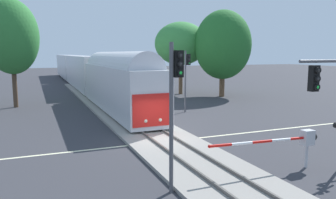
{
  "coord_description": "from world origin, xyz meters",
  "views": [
    {
      "loc": [
        -7.08,
        -18.18,
        5.35
      ],
      "look_at": [
        1.93,
        3.85,
        2.0
      ],
      "focal_mm": 35.32,
      "sensor_mm": 36.0,
      "label": 1
    }
  ],
  "objects_px": {
    "traffic_signal_far_side": "(187,71)",
    "commuter_train": "(84,71)",
    "crossing_gate_near": "(297,140)",
    "traffic_signal_median": "(175,94)",
    "oak_far_right": "(181,44)",
    "maple_right_background": "(223,45)",
    "oak_behind_train": "(12,37)"
  },
  "relations": [
    {
      "from": "traffic_signal_far_side",
      "to": "commuter_train",
      "type": "bearing_deg",
      "value": 103.64
    },
    {
      "from": "crossing_gate_near",
      "to": "traffic_signal_median",
      "type": "height_order",
      "value": "traffic_signal_median"
    },
    {
      "from": "commuter_train",
      "to": "oak_far_right",
      "type": "height_order",
      "value": "oak_far_right"
    },
    {
      "from": "commuter_train",
      "to": "traffic_signal_far_side",
      "type": "xyz_separation_m",
      "value": [
        5.76,
        -23.75,
        1.0
      ]
    },
    {
      "from": "commuter_train",
      "to": "traffic_signal_median",
      "type": "distance_m",
      "value": 39.54
    },
    {
      "from": "crossing_gate_near",
      "to": "maple_right_background",
      "type": "xyz_separation_m",
      "value": [
        10.54,
        23.74,
        4.94
      ]
    },
    {
      "from": "commuter_train",
      "to": "oak_behind_train",
      "type": "relative_size",
      "value": 6.23
    },
    {
      "from": "traffic_signal_far_side",
      "to": "oak_far_right",
      "type": "distance_m",
      "value": 13.82
    },
    {
      "from": "traffic_signal_far_side",
      "to": "oak_behind_train",
      "type": "relative_size",
      "value": 0.53
    },
    {
      "from": "commuter_train",
      "to": "traffic_signal_far_side",
      "type": "bearing_deg",
      "value": -76.36
    },
    {
      "from": "traffic_signal_far_side",
      "to": "oak_behind_train",
      "type": "height_order",
      "value": "oak_behind_train"
    },
    {
      "from": "crossing_gate_near",
      "to": "maple_right_background",
      "type": "distance_m",
      "value": 26.44
    },
    {
      "from": "commuter_train",
      "to": "oak_far_right",
      "type": "relative_size",
      "value": 7.04
    },
    {
      "from": "commuter_train",
      "to": "traffic_signal_median",
      "type": "xyz_separation_m",
      "value": [
        -2.23,
        -39.46,
        1.12
      ]
    },
    {
      "from": "traffic_signal_median",
      "to": "maple_right_background",
      "type": "height_order",
      "value": "maple_right_background"
    },
    {
      "from": "maple_right_background",
      "to": "oak_behind_train",
      "type": "bearing_deg",
      "value": 178.43
    },
    {
      "from": "traffic_signal_median",
      "to": "traffic_signal_far_side",
      "type": "distance_m",
      "value": 17.63
    },
    {
      "from": "maple_right_background",
      "to": "traffic_signal_median",
      "type": "bearing_deg",
      "value": -124.97
    },
    {
      "from": "commuter_train",
      "to": "maple_right_background",
      "type": "bearing_deg",
      "value": -46.87
    },
    {
      "from": "commuter_train",
      "to": "crossing_gate_near",
      "type": "distance_m",
      "value": 39.47
    },
    {
      "from": "traffic_signal_median",
      "to": "oak_far_right",
      "type": "height_order",
      "value": "oak_far_right"
    },
    {
      "from": "traffic_signal_median",
      "to": "maple_right_background",
      "type": "bearing_deg",
      "value": 55.03
    },
    {
      "from": "traffic_signal_far_side",
      "to": "oak_far_right",
      "type": "height_order",
      "value": "oak_far_right"
    },
    {
      "from": "traffic_signal_far_side",
      "to": "maple_right_background",
      "type": "relative_size",
      "value": 0.53
    },
    {
      "from": "oak_far_right",
      "to": "commuter_train",
      "type": "bearing_deg",
      "value": 134.06
    },
    {
      "from": "traffic_signal_median",
      "to": "oak_far_right",
      "type": "xyz_separation_m",
      "value": [
        13.08,
        28.25,
        2.7
      ]
    },
    {
      "from": "traffic_signal_far_side",
      "to": "crossing_gate_near",
      "type": "bearing_deg",
      "value": -96.52
    },
    {
      "from": "traffic_signal_median",
      "to": "traffic_signal_far_side",
      "type": "relative_size",
      "value": 1.03
    },
    {
      "from": "commuter_train",
      "to": "oak_behind_train",
      "type": "xyz_separation_m",
      "value": [
        -8.81,
        -14.87,
        4.17
      ]
    },
    {
      "from": "traffic_signal_far_side",
      "to": "oak_far_right",
      "type": "bearing_deg",
      "value": 67.89
    },
    {
      "from": "traffic_signal_median",
      "to": "traffic_signal_far_side",
      "type": "height_order",
      "value": "traffic_signal_median"
    },
    {
      "from": "commuter_train",
      "to": "traffic_signal_far_side",
      "type": "distance_m",
      "value": 24.46
    }
  ]
}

